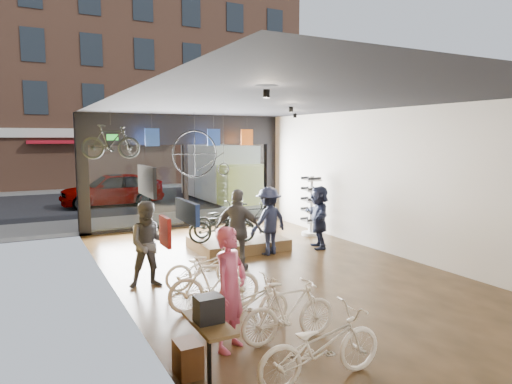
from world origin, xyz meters
TOP-DOWN VIEW (x-y plane):
  - ground_plane at (0.00, 0.00)m, footprint 7.00×12.00m
  - ceiling at (0.00, 0.00)m, footprint 7.00×12.00m
  - wall_left at (-3.52, 0.00)m, footprint 0.04×12.00m
  - wall_right at (3.52, 0.00)m, footprint 0.04×12.00m
  - storefront at (0.00, 6.00)m, footprint 7.00×0.26m
  - exit_sign at (-2.40, 5.88)m, footprint 0.35×0.06m
  - street_road at (0.00, 15.00)m, footprint 30.00×18.00m
  - sidewalk_near at (0.00, 7.20)m, footprint 30.00×2.40m
  - sidewalk_far at (0.00, 19.00)m, footprint 30.00×2.00m
  - opposite_building at (0.00, 21.50)m, footprint 26.00×5.00m
  - street_car at (-1.39, 12.00)m, footprint 4.42×1.78m
  - box_truck at (3.76, 11.00)m, footprint 2.25×6.76m
  - floor_bike_0 at (-1.85, -4.51)m, footprint 1.79×0.66m
  - floor_bike_1 at (-1.61, -3.37)m, footprint 1.58×0.52m
  - floor_bike_2 at (-2.03, -2.70)m, footprint 1.60×0.57m
  - floor_bike_3 at (-2.12, -1.70)m, footprint 1.71×0.67m
  - floor_bike_4 at (-1.84, -0.47)m, footprint 1.63×0.57m
  - display_platform at (0.19, 2.20)m, footprint 2.40×1.80m
  - display_bike_left at (-0.43, 1.85)m, footprint 1.85×1.12m
  - display_bike_mid at (0.68, 2.33)m, footprint 1.59×0.69m
  - display_bike_right at (-0.14, 2.73)m, footprint 1.87×1.08m
  - customer_0 at (-2.49, -3.19)m, footprint 0.78×0.73m
  - customer_1 at (-2.80, 0.10)m, footprint 0.95×0.79m
  - customer_2 at (-0.69, 0.32)m, footprint 1.11×1.09m
  - customer_3 at (0.63, 1.26)m, footprint 1.27×0.91m
  - customer_5 at (2.21, 1.24)m, footprint 1.10×1.68m
  - sunglasses_rack at (2.95, 2.72)m, footprint 0.59×0.50m
  - wall_merch at (-3.38, -3.50)m, footprint 0.40×2.40m
  - penny_farthing at (0.04, 4.28)m, footprint 1.80×0.06m
  - hung_bike at (-2.74, 4.20)m, footprint 1.59×0.47m
  - jersey_left at (-1.32, 5.20)m, footprint 0.45×0.03m
  - jersey_mid at (0.74, 5.20)m, footprint 0.45×0.03m
  - jersey_right at (1.97, 5.20)m, footprint 0.45×0.03m

SIDE VIEW (x-z plane):
  - ground_plane at x=0.00m, z-range -0.04..0.00m
  - street_road at x=0.00m, z-range -0.02..0.00m
  - sidewalk_near at x=0.00m, z-range 0.00..0.12m
  - sidewalk_far at x=0.00m, z-range 0.00..0.12m
  - display_platform at x=0.19m, z-range 0.00..0.30m
  - floor_bike_2 at x=-2.03m, z-range 0.00..0.84m
  - floor_bike_4 at x=-1.84m, z-range 0.00..0.85m
  - floor_bike_0 at x=-1.85m, z-range 0.00..0.93m
  - floor_bike_1 at x=-1.61m, z-range 0.00..0.94m
  - floor_bike_3 at x=-2.12m, z-range 0.00..1.00m
  - street_car at x=-1.39m, z-range 0.00..1.51m
  - display_bike_left at x=-0.43m, z-range 0.30..1.22m
  - display_bike_mid at x=0.68m, z-range 0.30..1.22m
  - display_bike_right at x=-0.14m, z-range 0.30..1.23m
  - customer_5 at x=2.21m, z-range 0.00..1.73m
  - customer_1 at x=-2.80m, z-range 0.00..1.77m
  - customer_3 at x=0.63m, z-range 0.00..1.77m
  - customer_0 at x=-2.49m, z-range 0.00..1.80m
  - sunglasses_rack at x=2.95m, z-range 0.00..1.85m
  - customer_2 at x=-0.69m, z-range 0.00..1.88m
  - wall_merch at x=-3.38m, z-range 0.00..2.60m
  - box_truck at x=3.76m, z-range 0.00..2.66m
  - wall_left at x=-3.52m, z-range 0.00..3.80m
  - wall_right at x=3.52m, z-range 0.00..3.80m
  - storefront at x=0.00m, z-range 0.00..3.80m
  - penny_farthing at x=0.04m, z-range 1.78..3.22m
  - hung_bike at x=-2.74m, z-range 2.45..3.40m
  - exit_sign at x=-2.40m, z-range 2.96..3.14m
  - jersey_left at x=-1.32m, z-range 2.77..3.32m
  - jersey_mid at x=0.74m, z-range 2.77..3.32m
  - jersey_right at x=1.97m, z-range 2.77..3.32m
  - ceiling at x=0.00m, z-range 3.80..3.84m
  - opposite_building at x=0.00m, z-range 0.00..14.00m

